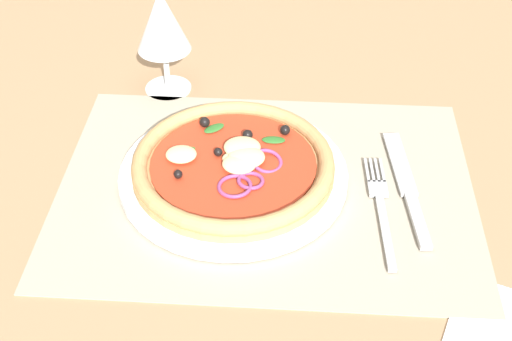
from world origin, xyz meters
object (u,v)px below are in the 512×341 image
object	(u,v)px
fork	(380,204)
knife	(407,185)
plate	(234,175)
pizza	(233,164)
wine_glass	(162,23)

from	to	relation	value
fork	knife	size ratio (longest dim) A/B	0.90
plate	fork	bearing A→B (deg)	-11.69
plate	fork	size ratio (longest dim) A/B	1.48
pizza	wine_glass	xyz separation A→B (cm)	(-10.89, 19.05, 7.48)
plate	wine_glass	bearing A→B (deg)	119.67
fork	wine_glass	bearing A→B (deg)	47.81
pizza	knife	distance (cm)	20.28
fork	knife	world-z (taller)	knife
pizza	wine_glass	bearing A→B (deg)	119.75
pizza	fork	world-z (taller)	pizza
plate	pizza	bearing A→B (deg)	75.76
plate	knife	size ratio (longest dim) A/B	1.33
pizza	knife	xyz separation A→B (cm)	(20.17, -0.09, -2.06)
pizza	wine_glass	size ratio (longest dim) A/B	1.58
fork	wine_glass	size ratio (longest dim) A/B	1.21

